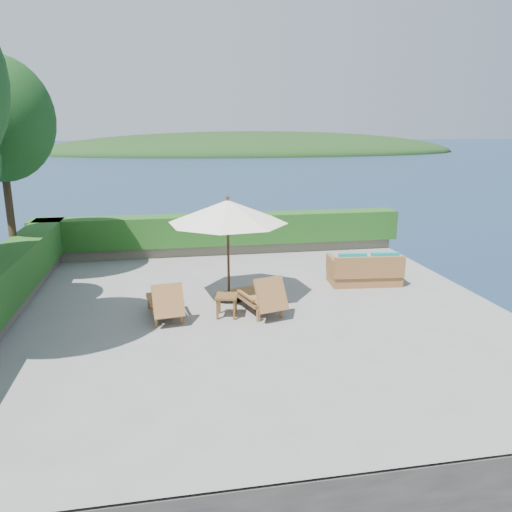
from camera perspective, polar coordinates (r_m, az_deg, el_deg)
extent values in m
plane|color=gray|center=(11.98, -0.73, -6.10)|extent=(12.00, 12.00, 0.00)
cube|color=#5A5047|center=(12.60, -0.71, -12.72)|extent=(12.00, 12.00, 3.00)
plane|color=#162746|center=(13.33, -0.69, -18.28)|extent=(600.00, 600.00, 0.00)
ellipsoid|color=black|center=(153.60, -0.27, 11.74)|extent=(126.00, 57.60, 12.60)
cube|color=slate|center=(17.24, -3.85, 0.91)|extent=(12.00, 0.60, 0.36)
cube|color=#154313|center=(17.10, -3.89, 3.09)|extent=(12.40, 0.90, 1.00)
cylinder|color=#3A2716|center=(14.96, -26.44, 5.78)|extent=(0.20, 0.20, 4.68)
cylinder|color=black|center=(12.65, -3.11, -4.72)|extent=(0.86, 0.86, 0.11)
cylinder|color=#3A2215|center=(12.31, -3.19, 0.60)|extent=(0.08, 0.08, 2.53)
cone|color=silver|center=(12.11, -3.25, 5.11)|extent=(3.55, 3.55, 0.56)
sphere|color=#3A2215|center=(12.06, -3.27, 6.67)|extent=(0.11, 0.11, 0.09)
cube|color=olive|center=(11.14, -11.39, -7.30)|extent=(0.07, 0.07, 0.26)
cube|color=olive|center=(11.22, -8.52, -7.03)|extent=(0.07, 0.07, 0.26)
cube|color=olive|center=(12.27, -12.11, -5.29)|extent=(0.07, 0.07, 0.26)
cube|color=olive|center=(12.33, -9.51, -5.06)|extent=(0.07, 0.07, 0.26)
cube|color=olive|center=(11.77, -10.51, -5.18)|extent=(0.84, 1.38, 0.09)
cube|color=olive|center=(10.97, -10.01, -5.06)|extent=(0.71, 0.51, 0.70)
cube|color=olive|center=(11.50, -12.09, -4.94)|extent=(0.18, 0.85, 0.05)
cube|color=olive|center=(11.58, -8.72, -4.64)|extent=(0.18, 0.85, 0.05)
cube|color=olive|center=(11.20, 0.25, -6.86)|extent=(0.08, 0.08, 0.27)
cube|color=olive|center=(11.46, 2.90, -6.37)|extent=(0.08, 0.08, 0.27)
cube|color=olive|center=(12.27, -2.40, -4.94)|extent=(0.08, 0.08, 0.27)
cube|color=olive|center=(12.51, 0.07, -4.54)|extent=(0.08, 0.08, 0.27)
cube|color=olive|center=(11.88, -0.07, -4.67)|extent=(1.05, 1.51, 0.09)
cube|color=olive|center=(11.12, 1.74, -4.42)|extent=(0.79, 0.62, 0.74)
cube|color=olive|center=(11.50, -1.21, -4.49)|extent=(0.31, 0.88, 0.05)
cube|color=olive|center=(11.81, 1.94, -3.99)|extent=(0.31, 0.88, 0.05)
cube|color=brown|center=(11.32, -4.44, -6.14)|extent=(0.06, 0.06, 0.47)
cube|color=brown|center=(11.28, -2.51, -6.19)|extent=(0.06, 0.06, 0.47)
cube|color=brown|center=(11.68, -4.19, -5.48)|extent=(0.06, 0.06, 0.47)
cube|color=brown|center=(11.63, -2.32, -5.53)|extent=(0.06, 0.06, 0.47)
cube|color=brown|center=(11.39, -3.38, -4.61)|extent=(0.59, 0.59, 0.05)
cube|color=olive|center=(14.19, 12.23, -2.23)|extent=(1.99, 1.13, 0.42)
cube|color=olive|center=(13.68, 12.85, -1.27)|extent=(1.92, 0.32, 0.58)
cube|color=olive|center=(13.86, 8.69, -1.10)|extent=(0.21, 0.96, 0.48)
cube|color=olive|center=(14.40, 15.77, -0.89)|extent=(0.21, 0.96, 0.48)
cube|color=#12827F|center=(14.03, 10.49, -1.03)|extent=(0.89, 0.84, 0.19)
cube|color=#12827F|center=(14.30, 13.94, -0.93)|extent=(0.89, 0.84, 0.19)
cube|color=#12827F|center=(13.60, 10.97, -0.48)|extent=(0.75, 0.22, 0.38)
cube|color=#12827F|center=(13.88, 14.52, -0.38)|extent=(0.75, 0.22, 0.38)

